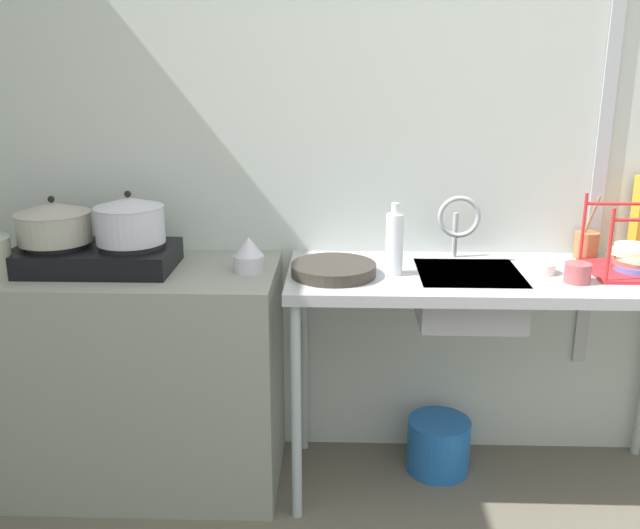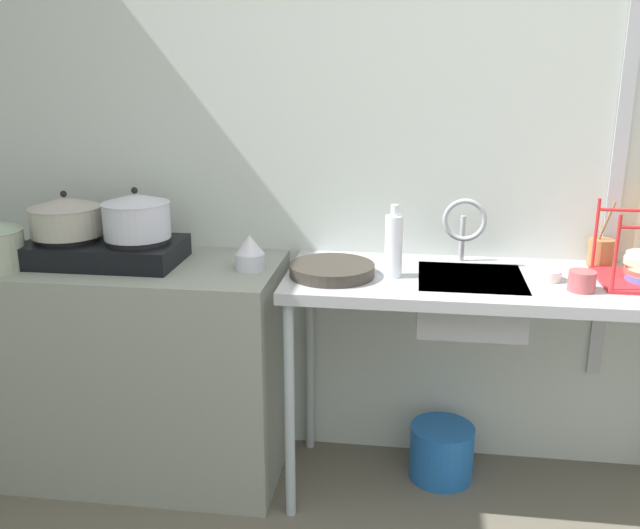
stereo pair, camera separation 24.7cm
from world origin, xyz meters
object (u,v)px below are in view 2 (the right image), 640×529
percolator (250,253)px  faucet (464,223)px  bottle_by_sink (394,245)px  pot_on_right_burner (136,216)px  small_bowl_on_drainboard (546,275)px  sink_basin (470,300)px  utensil_jar (600,252)px  frying_pan (332,270)px  cup_by_rack (582,281)px  pot_on_left_burner (66,216)px  stove (104,250)px  bucket_on_floor (441,452)px

percolator → faucet: (0.76, 0.16, 0.10)m
faucet → bottle_by_sink: (-0.25, -0.17, -0.05)m
pot_on_right_burner → small_bowl_on_drainboard: size_ratio=2.41×
sink_basin → utensil_jar: (0.47, 0.21, 0.14)m
percolator → bottle_by_sink: bearing=-1.5°
frying_pan → small_bowl_on_drainboard: frying_pan is taller
cup_by_rack → utensil_jar: utensil_jar is taller
pot_on_left_burner → frying_pan: size_ratio=0.88×
stove → percolator: size_ratio=4.50×
stove → small_bowl_on_drainboard: (1.59, 0.00, -0.03)m
pot_on_left_burner → utensil_jar: size_ratio=1.09×
faucet → bucket_on_floor: faucet is taller
faucet → bottle_by_sink: 0.30m
cup_by_rack → utensil_jar: bearing=67.2°
pot_on_left_burner → faucet: size_ratio=1.05×
pot_on_right_burner → bucket_on_floor: 1.47m
frying_pan → utensil_jar: bearing=14.9°
bottle_by_sink → faucet: bearing=34.6°
percolator → sink_basin: percolator is taller
stove → bottle_by_sink: bottle_by_sink is taller
pot_on_left_burner → frying_pan: (1.00, -0.05, -0.15)m
cup_by_rack → faucet: bearing=146.4°
pot_on_left_burner → sink_basin: 1.50m
stove → utensil_jar: size_ratio=2.36×
small_bowl_on_drainboard → faucet: bearing=153.3°
cup_by_rack → utensil_jar: (0.13, 0.31, 0.02)m
small_bowl_on_drainboard → utensil_jar: utensil_jar is taller
percolator → faucet: size_ratio=0.50×
stove → bucket_on_floor: stove is taller
frying_pan → cup_by_rack: size_ratio=3.39×
sink_basin → bucket_on_floor: 0.67m
sink_basin → utensil_jar: 0.54m
cup_by_rack → bucket_on_floor: (-0.41, 0.19, -0.78)m
pot_on_right_burner → bucket_on_floor: (1.14, 0.08, -0.93)m
faucet → cup_by_rack: faucet is taller
faucet → bucket_on_floor: bearing=-123.4°
small_bowl_on_drainboard → sink_basin: bearing=-178.4°
percolator → bucket_on_floor: (0.72, 0.10, -0.81)m
stove → frying_pan: (0.86, -0.05, -0.03)m
frying_pan → pot_on_right_burner: bearing=176.0°
frying_pan → small_bowl_on_drainboard: (0.73, 0.05, -0.00)m
faucet → sink_basin: bearing=-80.8°
bucket_on_floor → utensil_jar: bearing=12.7°
faucet → frying_pan: 0.52m
pot_on_left_burner → bucket_on_floor: bearing=3.4°
stove → small_bowl_on_drainboard: bearing=0.1°
stove → pot_on_right_burner: size_ratio=2.31×
utensil_jar → faucet: bearing=-172.9°
pot_on_right_burner → faucet: 1.19m
faucet → frying_pan: bearing=-157.2°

